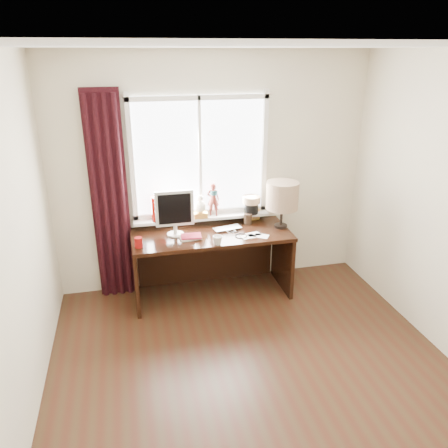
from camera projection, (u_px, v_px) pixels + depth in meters
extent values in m
cube|color=#342212|center=(265.00, 395.00, 3.51)|extent=(3.50, 4.00, 0.00)
cube|color=white|center=(281.00, 47.00, 2.54)|extent=(3.50, 4.00, 0.00)
cube|color=beige|center=(213.00, 174.00, 4.83)|extent=(3.50, 0.00, 2.60)
imported|color=silver|center=(227.00, 229.00, 4.77)|extent=(0.34, 0.25, 0.02)
imported|color=white|center=(218.00, 240.00, 4.39)|extent=(0.13, 0.13, 0.10)
cylinder|color=maroon|center=(139.00, 242.00, 4.33)|extent=(0.08, 0.08, 0.10)
cube|color=white|center=(200.00, 157.00, 4.71)|extent=(1.40, 0.02, 1.30)
cube|color=silver|center=(201.00, 212.00, 4.92)|extent=(1.50, 0.05, 0.05)
cube|color=silver|center=(199.00, 98.00, 4.46)|extent=(1.50, 0.05, 0.05)
cube|color=silver|center=(131.00, 161.00, 4.54)|extent=(0.05, 0.05, 1.40)
cube|color=silver|center=(264.00, 154.00, 4.84)|extent=(0.05, 0.05, 1.40)
cube|color=silver|center=(200.00, 158.00, 4.69)|extent=(0.03, 0.05, 1.30)
cube|color=silver|center=(202.00, 217.00, 4.89)|extent=(1.52, 0.18, 0.03)
cylinder|color=#640400|center=(159.00, 209.00, 4.70)|extent=(0.15, 0.15, 0.27)
cube|color=gold|center=(200.00, 215.00, 4.84)|extent=(0.15, 0.12, 0.06)
sphere|color=beige|center=(200.00, 207.00, 4.80)|extent=(0.13, 0.13, 0.13)
sphere|color=beige|center=(200.00, 198.00, 4.77)|extent=(0.07, 0.07, 0.07)
imported|color=maroon|center=(214.00, 199.00, 4.84)|extent=(0.16, 0.13, 0.38)
cylinder|color=#1E4C51|center=(214.00, 192.00, 4.80)|extent=(0.11, 0.11, 0.05)
cylinder|color=black|center=(251.00, 208.00, 4.95)|extent=(0.16, 0.16, 0.12)
cylinder|color=#8C6B4C|center=(251.00, 200.00, 4.91)|extent=(0.20, 0.20, 0.08)
cube|color=black|center=(110.00, 199.00, 4.59)|extent=(0.38, 0.05, 2.25)
cylinder|color=black|center=(96.00, 203.00, 4.54)|extent=(0.06, 0.06, 2.20)
cylinder|color=black|center=(105.00, 202.00, 4.56)|extent=(0.06, 0.06, 2.20)
cylinder|color=black|center=(114.00, 202.00, 4.58)|extent=(0.06, 0.06, 2.20)
cylinder|color=black|center=(123.00, 201.00, 4.59)|extent=(0.06, 0.06, 2.20)
cube|color=black|center=(211.00, 235.00, 4.69)|extent=(1.70, 0.70, 0.04)
cube|color=black|center=(136.00, 274.00, 4.66)|extent=(0.04, 0.64, 0.71)
cube|color=black|center=(283.00, 258.00, 5.01)|extent=(0.04, 0.64, 0.71)
cube|color=black|center=(206.00, 253.00, 5.13)|extent=(1.60, 0.03, 0.71)
cylinder|color=beige|center=(176.00, 234.00, 4.64)|extent=(0.18, 0.18, 0.01)
cylinder|color=beige|center=(175.00, 229.00, 4.62)|extent=(0.04, 0.04, 0.10)
cube|color=beige|center=(174.00, 208.00, 4.53)|extent=(0.40, 0.04, 0.38)
cube|color=black|center=(175.00, 209.00, 4.51)|extent=(0.34, 0.01, 0.32)
cube|color=beige|center=(190.00, 237.00, 4.56)|extent=(0.23, 0.18, 0.02)
cube|color=maroon|center=(191.00, 236.00, 4.55)|extent=(0.22, 0.17, 0.01)
cylinder|color=black|center=(248.00, 219.00, 4.91)|extent=(0.09, 0.09, 0.12)
cylinder|color=black|center=(246.00, 214.00, 4.90)|extent=(0.01, 0.01, 0.22)
cylinder|color=black|center=(249.00, 216.00, 4.89)|extent=(0.01, 0.01, 0.19)
cylinder|color=black|center=(248.00, 213.00, 4.90)|extent=(0.01, 0.01, 0.25)
cylinder|color=black|center=(249.00, 216.00, 4.92)|extent=(0.01, 0.01, 0.17)
cube|color=gold|center=(255.00, 214.00, 5.03)|extent=(0.10, 0.02, 0.13)
cube|color=#996633|center=(256.00, 215.00, 5.02)|extent=(0.08, 0.01, 0.10)
cylinder|color=black|center=(281.00, 226.00, 4.83)|extent=(0.14, 0.14, 0.03)
cylinder|color=black|center=(281.00, 215.00, 4.79)|extent=(0.03, 0.03, 0.22)
cylinder|color=tan|center=(282.00, 195.00, 4.70)|extent=(0.35, 0.35, 0.30)
cube|color=white|center=(254.00, 234.00, 4.65)|extent=(0.17, 0.14, 0.00)
cube|color=white|center=(261.00, 236.00, 4.61)|extent=(0.19, 0.17, 0.00)
cube|color=white|center=(248.00, 237.00, 4.59)|extent=(0.17, 0.14, 0.00)
torus|color=black|center=(241.00, 236.00, 4.60)|extent=(0.13, 0.13, 0.01)
torus|color=black|center=(234.00, 230.00, 4.74)|extent=(0.15, 0.15, 0.01)
torus|color=black|center=(237.00, 225.00, 4.89)|extent=(0.14, 0.14, 0.01)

